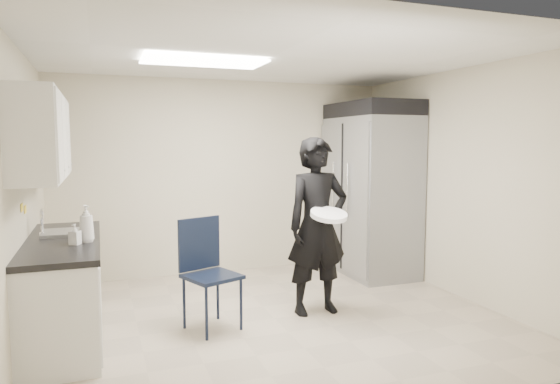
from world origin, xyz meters
name	(u,v)px	position (x,y,z in m)	size (l,w,h in m)	color
floor	(274,318)	(0.00, 0.00, 0.00)	(4.50, 4.50, 0.00)	tan
ceiling	(274,56)	(0.00, 0.00, 2.60)	(4.50, 4.50, 0.00)	silver
back_wall	(225,177)	(0.00, 2.00, 1.30)	(4.50, 4.50, 0.00)	beige
left_wall	(19,200)	(-2.25, 0.00, 1.30)	(4.00, 4.00, 0.00)	beige
right_wall	(460,184)	(2.25, 0.00, 1.30)	(4.00, 4.00, 0.00)	beige
ceiling_panel	(204,62)	(-0.60, 0.40, 2.57)	(1.20, 0.60, 0.02)	white
lower_counter	(64,291)	(-1.95, 0.20, 0.43)	(0.60, 1.90, 0.86)	silver
countertop	(62,242)	(-1.95, 0.20, 0.89)	(0.64, 1.95, 0.05)	black
sink	(66,238)	(-1.93, 0.45, 0.87)	(0.42, 0.40, 0.14)	gray
faucet	(42,224)	(-2.13, 0.45, 1.02)	(0.02, 0.02, 0.24)	silver
upper_cabinets	(42,136)	(-2.08, 0.20, 1.83)	(0.35, 1.80, 0.75)	silver
towel_dispenser	(47,156)	(-2.14, 1.35, 1.62)	(0.22, 0.30, 0.35)	black
notice_sticker_left	(22,208)	(-2.24, 0.10, 1.22)	(0.00, 0.12, 0.07)	yellow
notice_sticker_right	(25,209)	(-2.24, 0.30, 1.18)	(0.00, 0.12, 0.07)	yellow
commercial_fridge	(370,196)	(1.83, 1.27, 1.05)	(0.80, 1.35, 2.10)	gray
fridge_compressor	(372,110)	(1.83, 1.27, 2.20)	(0.80, 1.35, 0.20)	black
folding_chair	(212,277)	(-0.65, -0.06, 0.51)	(0.45, 0.45, 1.02)	black
man_tuxedo	(317,226)	(0.48, 0.03, 0.91)	(0.67, 0.45, 1.83)	black
bucket_lid	(329,215)	(0.49, -0.22, 1.06)	(0.37, 0.37, 0.05)	silver
soap_bottle_a	(86,224)	(-1.74, -0.02, 1.07)	(0.12, 0.12, 0.32)	silver
soap_bottle_b	(75,234)	(-1.83, -0.11, 1.00)	(0.08, 0.08, 0.18)	#A0A2AC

